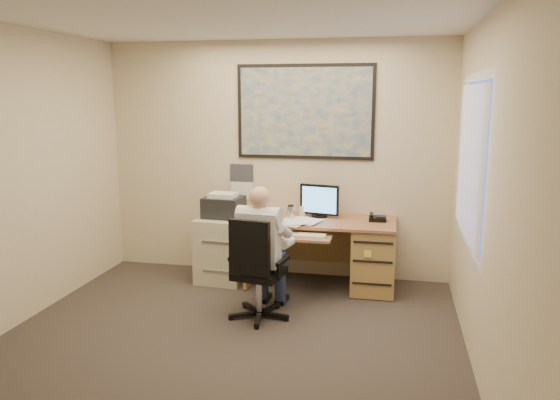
% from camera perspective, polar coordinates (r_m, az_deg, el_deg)
% --- Properties ---
extents(room_shell, '(4.00, 4.50, 2.70)m').
position_cam_1_polar(room_shell, '(4.18, -7.04, 0.67)').
color(room_shell, '#342D28').
rests_on(room_shell, ground).
extents(desk, '(1.60, 0.97, 1.11)m').
position_cam_1_polar(desk, '(6.03, 7.46, -5.03)').
color(desk, '#A56A46').
rests_on(desk, ground).
extents(world_map, '(1.56, 0.03, 1.06)m').
position_cam_1_polar(world_map, '(6.20, 2.63, 9.17)').
color(world_map, '#1E4C93').
rests_on(world_map, room_shell).
extents(wall_calendar, '(0.28, 0.01, 0.42)m').
position_cam_1_polar(wall_calendar, '(6.45, -4.02, 1.90)').
color(wall_calendar, white).
rests_on(wall_calendar, room_shell).
extents(window_blinds, '(0.06, 1.40, 1.30)m').
position_cam_1_polar(window_blinds, '(4.76, 19.42, 3.82)').
color(window_blinds, silver).
rests_on(window_blinds, room_shell).
extents(filing_cabinet, '(0.57, 0.66, 1.01)m').
position_cam_1_polar(filing_cabinet, '(6.28, -5.83, -4.41)').
color(filing_cabinet, beige).
rests_on(filing_cabinet, ground).
extents(office_chair, '(0.68, 0.68, 0.99)m').
position_cam_1_polar(office_chair, '(5.19, -2.24, -9.34)').
color(office_chair, black).
rests_on(office_chair, ground).
extents(person, '(0.60, 0.80, 1.26)m').
position_cam_1_polar(person, '(5.16, -2.14, -5.50)').
color(person, silver).
rests_on(person, office_chair).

